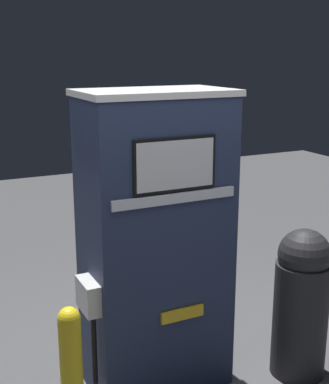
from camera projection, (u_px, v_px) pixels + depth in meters
name	position (u px, v px, depth m)	size (l,w,h in m)	color
gas_pump	(155.00, 244.00, 3.54)	(1.03, 0.58, 2.03)	#232D4C
trash_bin	(301.00, 301.00, 3.75)	(0.39, 0.39, 1.09)	#232326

